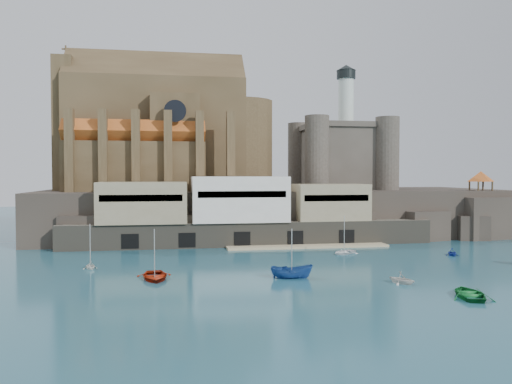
{
  "coord_description": "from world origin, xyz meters",
  "views": [
    {
      "loc": [
        -22.22,
        -70.6,
        13.37
      ],
      "look_at": [
        -5.39,
        32.0,
        9.74
      ],
      "focal_mm": 35.0,
      "sensor_mm": 36.0,
      "label": 1
    }
  ],
  "objects_px": {
    "castle_keep": "(340,153)",
    "pavilion": "(481,178)",
    "boat_2": "(292,278)",
    "church": "(165,135)",
    "boat_1": "(402,284)",
    "boat_0": "(155,279)"
  },
  "relations": [
    {
      "from": "castle_keep",
      "to": "boat_1",
      "type": "xyz_separation_m",
      "value": [
        -10.82,
        -54.68,
        -18.31
      ]
    },
    {
      "from": "boat_1",
      "to": "boat_2",
      "type": "bearing_deg",
      "value": 123.93
    },
    {
      "from": "church",
      "to": "castle_keep",
      "type": "height_order",
      "value": "church"
    },
    {
      "from": "church",
      "to": "boat_1",
      "type": "height_order",
      "value": "church"
    },
    {
      "from": "pavilion",
      "to": "boat_1",
      "type": "relative_size",
      "value": 1.86
    },
    {
      "from": "pavilion",
      "to": "boat_2",
      "type": "relative_size",
      "value": 1.17
    },
    {
      "from": "church",
      "to": "boat_2",
      "type": "bearing_deg",
      "value": -71.51
    },
    {
      "from": "pavilion",
      "to": "boat_0",
      "type": "bearing_deg",
      "value": -154.45
    },
    {
      "from": "church",
      "to": "boat_1",
      "type": "distance_m",
      "value": 66.55
    },
    {
      "from": "church",
      "to": "castle_keep",
      "type": "bearing_deg",
      "value": -1.11
    },
    {
      "from": "church",
      "to": "boat_2",
      "type": "relative_size",
      "value": 8.57
    },
    {
      "from": "castle_keep",
      "to": "boat_1",
      "type": "distance_m",
      "value": 58.67
    },
    {
      "from": "church",
      "to": "boat_0",
      "type": "height_order",
      "value": "church"
    },
    {
      "from": "church",
      "to": "boat_1",
      "type": "relative_size",
      "value": 13.64
    },
    {
      "from": "boat_2",
      "to": "church",
      "type": "bearing_deg",
      "value": 26.28
    },
    {
      "from": "boat_2",
      "to": "boat_0",
      "type": "bearing_deg",
      "value": 89.88
    },
    {
      "from": "castle_keep",
      "to": "boat_2",
      "type": "bearing_deg",
      "value": -115.35
    },
    {
      "from": "pavilion",
      "to": "boat_0",
      "type": "distance_m",
      "value": 75.11
    },
    {
      "from": "boat_0",
      "to": "boat_2",
      "type": "bearing_deg",
      "value": -12.78
    },
    {
      "from": "castle_keep",
      "to": "pavilion",
      "type": "height_order",
      "value": "castle_keep"
    },
    {
      "from": "pavilion",
      "to": "church",
      "type": "bearing_deg",
      "value": 166.52
    },
    {
      "from": "castle_keep",
      "to": "pavilion",
      "type": "xyz_separation_m",
      "value": [
        25.92,
        -15.08,
        -5.59
      ]
    }
  ]
}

